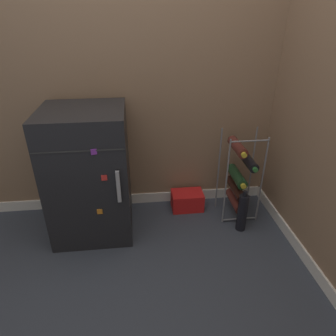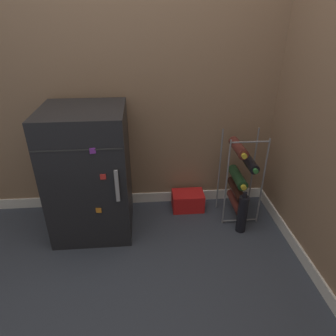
% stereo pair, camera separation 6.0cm
% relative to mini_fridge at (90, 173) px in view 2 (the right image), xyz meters
% --- Properties ---
extents(ground_plane, '(14.00, 14.00, 0.00)m').
position_rel_mini_fridge_xyz_m(ground_plane, '(0.44, -0.30, -0.48)').
color(ground_plane, '#333842').
extents(wall_back, '(7.02, 0.07, 2.50)m').
position_rel_mini_fridge_xyz_m(wall_back, '(0.44, 0.33, 0.76)').
color(wall_back, '#84664C').
rests_on(wall_back, ground_plane).
extents(mini_fridge, '(0.56, 0.56, 0.96)m').
position_rel_mini_fridge_xyz_m(mini_fridge, '(0.00, 0.00, 0.00)').
color(mini_fridge, black).
rests_on(mini_fridge, ground_plane).
extents(wine_rack, '(0.29, 0.33, 0.72)m').
position_rel_mini_fridge_xyz_m(wine_rack, '(1.14, 0.05, -0.12)').
color(wine_rack, slate).
rests_on(wine_rack, ground_plane).
extents(soda_box, '(0.27, 0.18, 0.15)m').
position_rel_mini_fridge_xyz_m(soda_box, '(0.75, 0.17, -0.40)').
color(soda_box, red).
rests_on(soda_box, ground_plane).
extents(loose_bottle_floor, '(0.07, 0.07, 0.35)m').
position_rel_mini_fridge_xyz_m(loose_bottle_floor, '(1.12, -0.16, -0.32)').
color(loose_bottle_floor, black).
rests_on(loose_bottle_floor, ground_plane).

